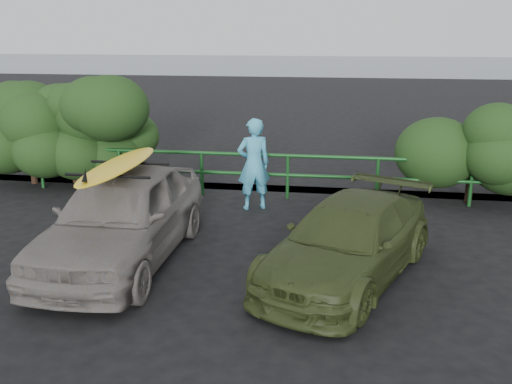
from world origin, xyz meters
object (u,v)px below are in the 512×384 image
Objects in this scene: guardrail at (244,175)px; surfboard at (119,165)px; sedan at (122,216)px; man at (254,164)px; olive_vehicle at (348,241)px.

guardrail is 4.40m from surfboard.
man is (1.69, 3.18, 0.21)m from sedan.
surfboard reaches higher than guardrail.
sedan reaches higher than olive_vehicle.
guardrail is 3.38× the size of olive_vehicle.
guardrail is 3.09× the size of sedan.
sedan is 2.31× the size of man.
surfboard is (0.00, 0.00, 0.86)m from sedan.
sedan is 3.61m from man.
olive_vehicle is at bearing -1.52° from surfboard.
man reaches higher than guardrail.
guardrail is at bearing -91.73° from man.
man is at bearing 62.66° from surfboard.
man reaches higher than olive_vehicle.
surfboard is at bearing -108.26° from guardrail.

